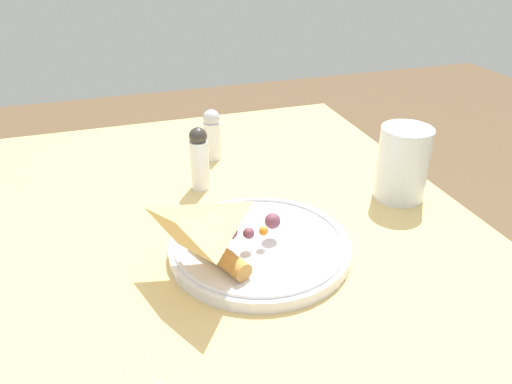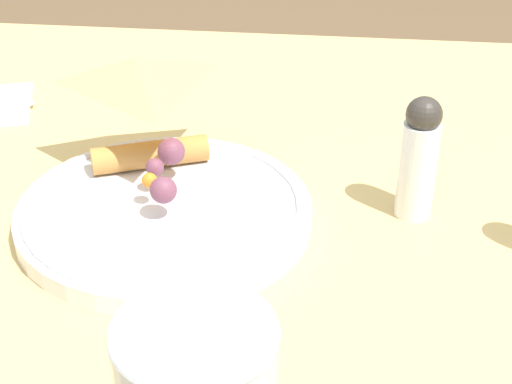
% 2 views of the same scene
% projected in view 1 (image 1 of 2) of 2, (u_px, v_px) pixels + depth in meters
% --- Properties ---
extents(dining_table, '(1.00, 0.80, 0.71)m').
position_uv_depth(dining_table, '(215.00, 304.00, 0.74)').
color(dining_table, '#DBB770').
rests_on(dining_table, ground_plane).
extents(plate_pizza, '(0.24, 0.24, 0.05)m').
position_uv_depth(plate_pizza, '(257.00, 245.00, 0.66)').
color(plate_pizza, white).
rests_on(plate_pizza, dining_table).
extents(milk_glass, '(0.08, 0.08, 0.12)m').
position_uv_depth(milk_glass, '(402.00, 166.00, 0.78)').
color(milk_glass, white).
rests_on(milk_glass, dining_table).
extents(salt_shaker, '(0.03, 0.03, 0.09)m').
position_uv_depth(salt_shaker, '(212.00, 134.00, 0.91)').
color(salt_shaker, white).
rests_on(salt_shaker, dining_table).
extents(pepper_shaker, '(0.03, 0.03, 0.11)m').
position_uv_depth(pepper_shaker, '(199.00, 158.00, 0.81)').
color(pepper_shaker, white).
rests_on(pepper_shaker, dining_table).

